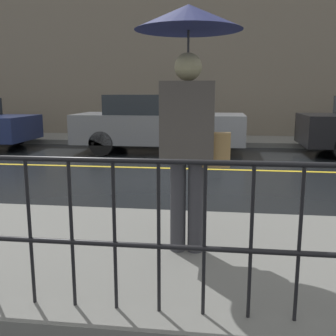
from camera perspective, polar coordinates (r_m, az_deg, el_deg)
name	(u,v)px	position (r m, az deg, el deg)	size (l,w,h in m)	color
ground_plane	(257,171)	(8.27, 12.82, -0.36)	(80.00, 80.00, 0.00)	black
sidewalk_near	(307,265)	(3.80, 19.46, -13.16)	(28.00, 2.53, 0.14)	slate
sidewalk_far	(244,141)	(12.59, 11.02, 3.86)	(28.00, 1.96, 0.14)	slate
lane_marking	(257,170)	(8.27, 12.82, -0.33)	(25.20, 0.12, 0.01)	gold
building_storefront	(245,54)	(13.68, 11.16, 15.90)	(28.00, 0.30, 5.62)	#706656
pedestrian	(189,75)	(3.43, 3.04, 13.36)	(0.91, 0.91, 2.15)	#333338
car_grey	(158,123)	(10.46, -1.44, 6.51)	(4.42, 1.74, 1.52)	slate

